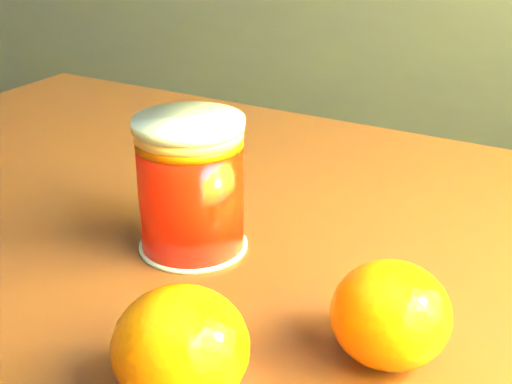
% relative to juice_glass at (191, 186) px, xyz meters
% --- Properties ---
extents(kitchen_counter, '(3.15, 0.60, 0.90)m').
position_rel_juice_glass_xyz_m(kitchen_counter, '(-0.93, 1.34, -0.38)').
color(kitchen_counter, '#444449').
rests_on(kitchen_counter, ground).
extents(juice_glass, '(0.08, 0.08, 0.10)m').
position_rel_juice_glass_xyz_m(juice_glass, '(0.00, 0.00, 0.00)').
color(juice_glass, red).
rests_on(juice_glass, table).
extents(orange_front, '(0.09, 0.09, 0.06)m').
position_rel_juice_glass_xyz_m(orange_front, '(0.07, -0.15, -0.02)').
color(orange_front, orange).
rests_on(orange_front, table).
extents(orange_back, '(0.09, 0.09, 0.06)m').
position_rel_juice_glass_xyz_m(orange_back, '(0.17, -0.07, -0.02)').
color(orange_back, orange).
rests_on(orange_back, table).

